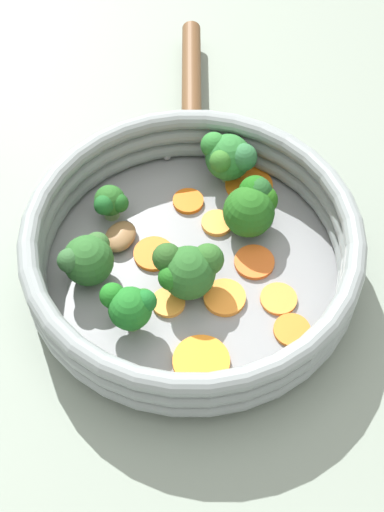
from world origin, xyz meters
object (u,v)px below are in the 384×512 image
at_px(broccoli_floret_0, 251,204).
at_px(broccoli_floret_3, 87,259).
at_px(broccoli_floret_4, 188,270).
at_px(broccoli_floret_5, 110,202).
at_px(carrot_slice_4, 201,362).
at_px(mushroom_piece_0, 120,236).
at_px(broccoli_floret_2, 228,156).
at_px(carrot_slice_1, 188,201).
at_px(carrot_slice_5, 279,299).
at_px(carrot_slice_3, 254,262).
at_px(carrot_slice_8, 154,254).
at_px(broccoli_floret_1, 131,306).
at_px(carrot_slice_9, 292,330).
at_px(carrot_slice_2, 168,302).
at_px(carrot_slice_6, 227,296).
at_px(carrot_slice_0, 217,223).
at_px(skillet, 192,269).
at_px(carrot_slice_7, 249,185).

distance_m(broccoli_floret_0, broccoli_floret_3, 0.15).
height_order(broccoli_floret_4, broccoli_floret_5, broccoli_floret_4).
xyz_separation_m(carrot_slice_4, mushroom_piece_0, (-0.02, -0.14, 0.00)).
bearing_deg(broccoli_floret_2, carrot_slice_1, -1.80).
distance_m(carrot_slice_1, mushroom_piece_0, 0.08).
xyz_separation_m(carrot_slice_5, broccoli_floret_2, (-0.05, -0.13, 0.03)).
bearing_deg(carrot_slice_3, mushroom_piece_0, -50.72).
relative_size(carrot_slice_8, broccoli_floret_1, 0.77).
relative_size(broccoli_floret_0, broccoli_floret_2, 1.00).
height_order(carrot_slice_1, carrot_slice_9, same).
relative_size(broccoli_floret_0, broccoli_floret_3, 1.05).
height_order(carrot_slice_2, broccoli_floret_2, broccoli_floret_2).
bearing_deg(broccoli_floret_5, carrot_slice_9, 103.44).
height_order(broccoli_floret_2, broccoli_floret_5, broccoli_floret_2).
bearing_deg(broccoli_floret_4, carrot_slice_6, 126.09).
xyz_separation_m(carrot_slice_0, broccoli_floret_5, (0.07, -0.07, 0.02)).
xyz_separation_m(carrot_slice_8, broccoli_floret_5, (0.00, -0.06, 0.02)).
relative_size(skillet, broccoli_floret_5, 7.56).
distance_m(skillet, carrot_slice_2, 0.04).
bearing_deg(broccoli_floret_2, carrot_slice_5, 67.60).
bearing_deg(carrot_slice_1, carrot_slice_6, 68.53).
height_order(carrot_slice_8, broccoli_floret_1, broccoli_floret_1).
bearing_deg(broccoli_floret_0, carrot_slice_0, -35.82).
bearing_deg(carrot_slice_2, broccoli_floret_1, -3.51).
xyz_separation_m(carrot_slice_1, carrot_slice_6, (0.04, 0.10, 0.00)).
height_order(carrot_slice_8, broccoli_floret_4, broccoli_floret_4).
bearing_deg(carrot_slice_2, carrot_slice_0, -155.86).
bearing_deg(carrot_slice_1, broccoli_floret_1, 31.96).
bearing_deg(broccoli_floret_2, carrot_slice_3, 63.47).
relative_size(carrot_slice_6, carrot_slice_9, 1.16).
xyz_separation_m(carrot_slice_1, broccoli_floret_3, (0.12, 0.01, 0.02)).
distance_m(skillet, mushroom_piece_0, 0.07).
distance_m(carrot_slice_6, carrot_slice_9, 0.06).
bearing_deg(carrot_slice_3, carrot_slice_2, -10.13).
relative_size(carrot_slice_0, mushroom_piece_0, 0.80).
xyz_separation_m(carrot_slice_3, broccoli_floret_5, (0.07, -0.12, 0.02)).
distance_m(broccoli_floret_1, broccoli_floret_5, 0.12).
bearing_deg(broccoli_floret_1, broccoli_floret_5, -116.65).
xyz_separation_m(carrot_slice_3, carrot_slice_5, (0.01, 0.04, -0.00)).
bearing_deg(broccoli_floret_1, carrot_slice_7, -163.21).
xyz_separation_m(broccoli_floret_2, broccoli_floret_5, (0.11, -0.03, -0.01)).
distance_m(carrot_slice_1, carrot_slice_6, 0.11).
xyz_separation_m(carrot_slice_7, broccoli_floret_5, (0.12, -0.05, 0.02)).
relative_size(carrot_slice_7, broccoli_floret_2, 0.86).
xyz_separation_m(carrot_slice_6, carrot_slice_9, (-0.02, 0.06, -0.00)).
height_order(skillet, broccoli_floret_4, broccoli_floret_4).
relative_size(broccoli_floret_3, mushroom_piece_0, 1.42).
relative_size(carrot_slice_2, broccoli_floret_1, 0.61).
relative_size(carrot_slice_6, broccoli_floret_2, 0.68).
bearing_deg(carrot_slice_1, carrot_slice_0, 96.39).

